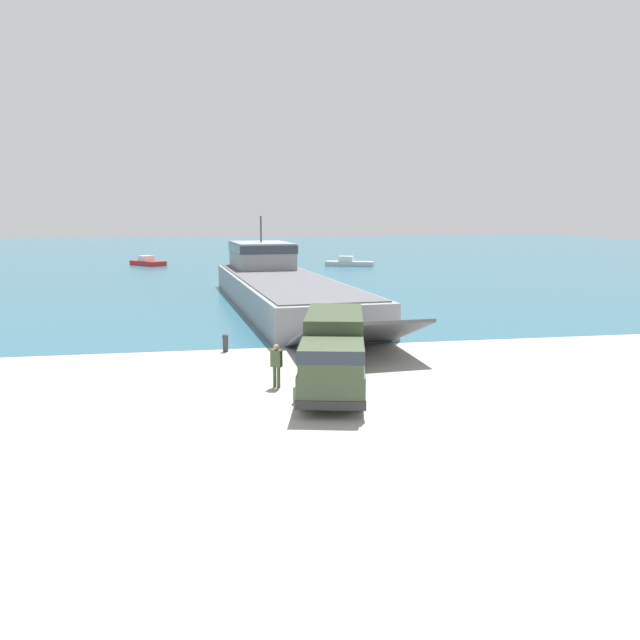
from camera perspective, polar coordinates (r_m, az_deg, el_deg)
ground_plane at (r=29.10m, az=1.49°, el=-4.23°), size 240.00×240.00×0.00m
water_surface at (r=122.66m, az=-7.50°, el=6.15°), size 240.00×180.00×0.01m
landing_craft at (r=50.30m, az=-3.81°, el=3.42°), size 9.45×36.53×6.94m
military_truck at (r=24.98m, az=1.26°, el=-2.89°), size 4.14×8.35×2.96m
soldier_on_ramp at (r=25.31m, az=-4.01°, el=-3.90°), size 0.50×0.44×1.80m
moored_boat_a at (r=88.11m, az=2.67°, el=5.25°), size 6.97×4.34×1.38m
moored_boat_b at (r=92.47m, az=-15.48°, el=5.12°), size 5.39×5.73×1.37m
mooring_bollard at (r=32.38m, az=-8.64°, el=-2.00°), size 0.32×0.32×0.94m
cargo_crate at (r=23.20m, az=-1.42°, el=-7.01°), size 0.80×0.88×0.61m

